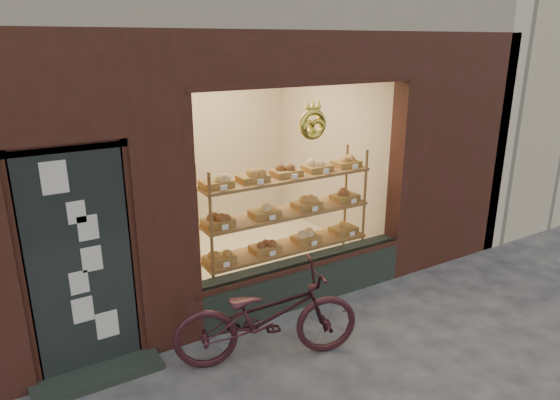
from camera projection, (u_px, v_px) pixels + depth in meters
display_shelf at (286, 222)px, 6.09m from camera, size 2.20×0.45×1.70m
bicycle at (267, 316)px, 4.80m from camera, size 1.91×1.16×0.95m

